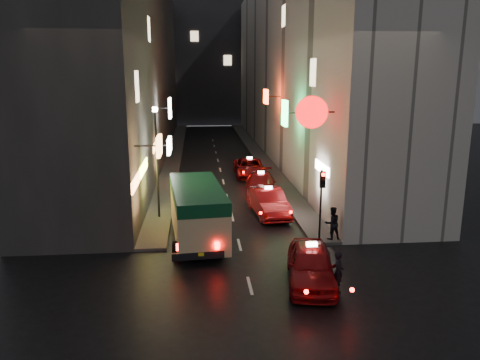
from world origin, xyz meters
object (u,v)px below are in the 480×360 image
object	(u,v)px
pedestrian_crossing	(338,269)
lamp_post	(157,155)
traffic_light	(322,190)
minibus	(197,207)
taxi_near	(311,262)

from	to	relation	value
pedestrian_crossing	lamp_post	size ratio (longest dim) A/B	0.30
traffic_light	pedestrian_crossing	bearing A→B (deg)	-97.58
traffic_light	minibus	bearing A→B (deg)	173.70
taxi_near	pedestrian_crossing	world-z (taller)	taxi_near
taxi_near	lamp_post	world-z (taller)	lamp_post
minibus	lamp_post	size ratio (longest dim) A/B	1.09
minibus	lamp_post	world-z (taller)	lamp_post
pedestrian_crossing	traffic_light	size ratio (longest dim) A/B	0.53
taxi_near	traffic_light	xyz separation A→B (m)	(1.56, 4.45, 1.78)
minibus	traffic_light	distance (m)	6.12
pedestrian_crossing	minibus	bearing A→B (deg)	42.30
taxi_near	traffic_light	bearing A→B (deg)	70.72
taxi_near	minibus	bearing A→B (deg)	131.03
traffic_light	taxi_near	bearing A→B (deg)	-109.28
minibus	lamp_post	bearing A→B (deg)	119.51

